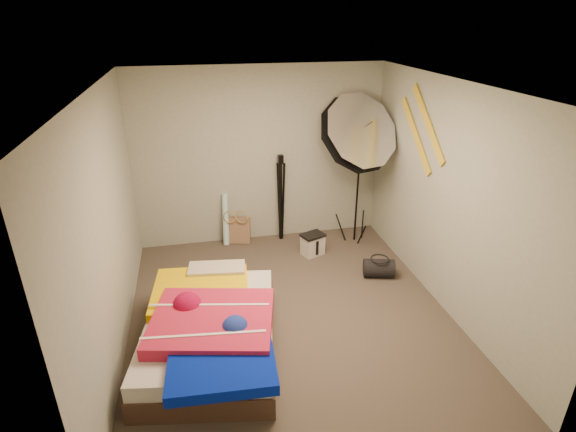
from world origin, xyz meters
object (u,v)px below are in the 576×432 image
object	(u,v)px
tote_bag	(237,230)
duffel_bag	(379,268)
camera_tripod	(281,192)
wrapping_roll	(226,220)
camera_case	(313,245)
bed	(211,329)
photo_umbrella	(356,135)

from	to	relation	value
tote_bag	duffel_bag	size ratio (longest dim) A/B	0.99
duffel_bag	camera_tripod	distance (m)	1.77
wrapping_roll	camera_case	size ratio (longest dim) A/B	2.61
bed	camera_tripod	distance (m)	2.59
tote_bag	wrapping_roll	bearing A→B (deg)	-167.27
tote_bag	wrapping_roll	distance (m)	0.24
duffel_bag	wrapping_roll	bearing A→B (deg)	159.20
duffel_bag	photo_umbrella	xyz separation A→B (m)	(-0.10, 0.85, 1.53)
tote_bag	bed	bearing A→B (deg)	-89.37
camera_case	duffel_bag	xyz separation A→B (m)	(0.68, -0.74, -0.03)
wrapping_roll	camera_tripod	xyz separation A→B (m)	(0.81, -0.03, 0.37)
photo_umbrella	tote_bag	bearing A→B (deg)	162.93
tote_bag	camera_case	distance (m)	1.15
wrapping_roll	duffel_bag	distance (m)	2.28
camera_tripod	tote_bag	bearing A→B (deg)	177.55
camera_case	duffel_bag	distance (m)	1.00
bed	photo_umbrella	size ratio (longest dim) A/B	0.89
wrapping_roll	photo_umbrella	xyz separation A→B (m)	(1.73, -0.48, 1.27)
wrapping_roll	camera_tripod	size ratio (longest dim) A/B	0.58
wrapping_roll	photo_umbrella	world-z (taller)	photo_umbrella
photo_umbrella	camera_tripod	world-z (taller)	photo_umbrella
tote_bag	duffel_bag	distance (m)	2.14
duffel_bag	tote_bag	bearing A→B (deg)	156.72
wrapping_roll	photo_umbrella	distance (m)	2.20
camera_case	camera_tripod	size ratio (longest dim) A/B	0.22
camera_case	camera_tripod	xyz separation A→B (m)	(-0.33, 0.57, 0.60)
camera_case	tote_bag	bearing A→B (deg)	127.48
photo_umbrella	camera_tripod	distance (m)	1.36
bed	photo_umbrella	distance (m)	3.08
bed	camera_case	bearing A→B (deg)	48.67
camera_case	duffel_bag	size ratio (longest dim) A/B	0.74
camera_case	photo_umbrella	bearing A→B (deg)	-10.36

